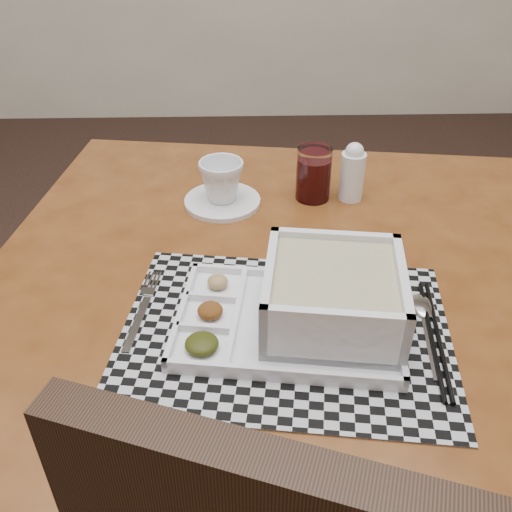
# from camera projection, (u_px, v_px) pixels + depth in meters

# --- Properties ---
(floor) EXTENTS (5.00, 5.00, 0.00)m
(floor) POSITION_uv_depth(u_px,v_px,m) (38.00, 498.00, 1.42)
(floor) COLOR black
(floor) RESTS_ON ground
(dining_table) EXTENTS (1.12, 1.12, 0.74)m
(dining_table) POSITION_uv_depth(u_px,v_px,m) (281.00, 311.00, 0.98)
(dining_table) COLOR #53260F
(dining_table) RESTS_ON ground
(placemat) EXTENTS (0.51, 0.41, 0.00)m
(placemat) POSITION_uv_depth(u_px,v_px,m) (285.00, 332.00, 0.82)
(placemat) COLOR #B5B5BD
(placemat) RESTS_ON dining_table
(serving_tray) EXTENTS (0.35, 0.26, 0.10)m
(serving_tray) POSITION_uv_depth(u_px,v_px,m) (321.00, 303.00, 0.81)
(serving_tray) COLOR white
(serving_tray) RESTS_ON placemat
(fork) EXTENTS (0.04, 0.19, 0.00)m
(fork) POSITION_uv_depth(u_px,v_px,m) (141.00, 307.00, 0.86)
(fork) COLOR silver
(fork) RESTS_ON placemat
(spoon) EXTENTS (0.04, 0.18, 0.01)m
(spoon) POSITION_uv_depth(u_px,v_px,m) (423.00, 312.00, 0.85)
(spoon) COLOR silver
(spoon) RESTS_ON placemat
(chopsticks) EXTENTS (0.05, 0.24, 0.01)m
(chopsticks) POSITION_uv_depth(u_px,v_px,m) (435.00, 337.00, 0.81)
(chopsticks) COLOR black
(chopsticks) RESTS_ON placemat
(saucer) EXTENTS (0.15, 0.15, 0.01)m
(saucer) POSITION_uv_depth(u_px,v_px,m) (222.00, 201.00, 1.12)
(saucer) COLOR white
(saucer) RESTS_ON dining_table
(cup) EXTENTS (0.11, 0.11, 0.08)m
(cup) POSITION_uv_depth(u_px,v_px,m) (222.00, 181.00, 1.10)
(cup) COLOR white
(cup) RESTS_ON saucer
(juice_glass) EXTENTS (0.07, 0.07, 0.11)m
(juice_glass) POSITION_uv_depth(u_px,v_px,m) (314.00, 176.00, 1.12)
(juice_glass) COLOR white
(juice_glass) RESTS_ON dining_table
(creamer_bottle) EXTENTS (0.05, 0.05, 0.12)m
(creamer_bottle) POSITION_uv_depth(u_px,v_px,m) (352.00, 172.00, 1.11)
(creamer_bottle) COLOR white
(creamer_bottle) RESTS_ON dining_table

